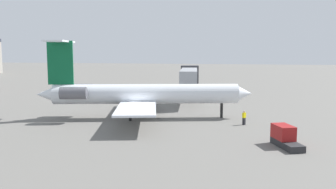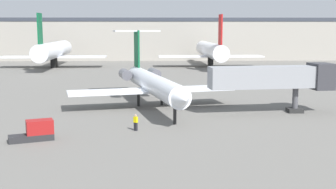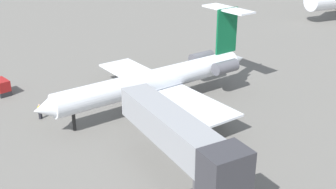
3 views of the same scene
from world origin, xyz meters
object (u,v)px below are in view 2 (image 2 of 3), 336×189
baggage_tug_lead (36,132)px  ground_crew_marshaller (136,122)px  regional_jet (152,82)px  jet_bridge (279,78)px  parked_airliner_west_end (53,51)px  parked_airliner_west_mid (211,51)px

baggage_tug_lead → ground_crew_marshaller: bearing=21.9°
regional_jet → ground_crew_marshaller: 13.65m
jet_bridge → baggage_tug_lead: bearing=-154.0°
parked_airliner_west_end → parked_airliner_west_mid: (41.37, 1.34, -0.11)m
ground_crew_marshaller → jet_bridge: bearing=28.0°
jet_bridge → baggage_tug_lead: jet_bridge is taller
jet_bridge → ground_crew_marshaller: size_ratio=9.16×
parked_airliner_west_mid → baggage_tug_lead: bearing=-108.4°
ground_crew_marshaller → baggage_tug_lead: bearing=-158.1°
baggage_tug_lead → jet_bridge: bearing=26.0°
parked_airliner_west_end → parked_airliner_west_mid: bearing=1.9°
parked_airliner_west_end → regional_jet: bearing=-65.4°
parked_airliner_west_mid → jet_bridge: bearing=-89.4°
regional_jet → jet_bridge: bearing=-15.5°
regional_jet → parked_airliner_west_mid: size_ratio=0.83×
baggage_tug_lead → parked_airliner_west_mid: size_ratio=0.13×
ground_crew_marshaller → parked_airliner_west_end: bearing=109.3°
regional_jet → baggage_tug_lead: size_ratio=6.48×
parked_airliner_west_end → jet_bridge: bearing=-56.0°
ground_crew_marshaller → baggage_tug_lead: size_ratio=0.40×
jet_bridge → ground_crew_marshaller: bearing=-152.0°
ground_crew_marshaller → parked_airliner_west_mid: (16.37, 72.63, 3.45)m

